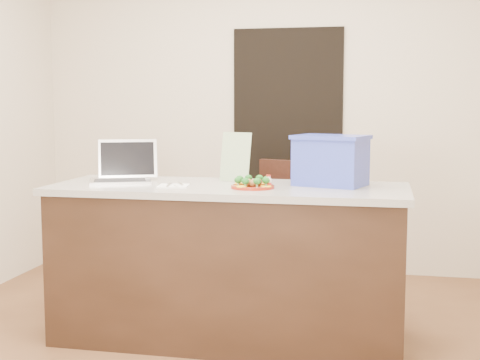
% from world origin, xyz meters
% --- Properties ---
extents(ground, '(4.00, 4.00, 0.00)m').
position_xyz_m(ground, '(0.00, 0.00, 0.00)').
color(ground, brown).
rests_on(ground, ground).
extents(room_shell, '(4.00, 4.00, 4.00)m').
position_xyz_m(room_shell, '(0.00, 0.00, 1.62)').
color(room_shell, white).
rests_on(room_shell, ground).
extents(doorway, '(0.90, 0.02, 2.00)m').
position_xyz_m(doorway, '(0.10, 1.98, 1.00)').
color(doorway, black).
rests_on(doorway, ground).
extents(island, '(2.06, 0.76, 0.92)m').
position_xyz_m(island, '(0.00, 0.25, 0.46)').
color(island, black).
rests_on(island, ground).
extents(plate, '(0.25, 0.25, 0.02)m').
position_xyz_m(plate, '(0.16, 0.16, 0.93)').
color(plate, maroon).
rests_on(plate, island).
extents(meatballs, '(0.10, 0.10, 0.04)m').
position_xyz_m(meatballs, '(0.16, 0.16, 0.95)').
color(meatballs, brown).
rests_on(meatballs, plate).
extents(broccoli, '(0.20, 0.20, 0.04)m').
position_xyz_m(broccoli, '(0.16, 0.16, 0.97)').
color(broccoli, '#124713').
rests_on(broccoli, plate).
extents(pepper_rings, '(0.23, 0.23, 0.01)m').
position_xyz_m(pepper_rings, '(0.16, 0.16, 0.94)').
color(pepper_rings, yellow).
rests_on(pepper_rings, plate).
extents(napkin, '(0.19, 0.19, 0.01)m').
position_xyz_m(napkin, '(-0.30, 0.14, 0.92)').
color(napkin, white).
rests_on(napkin, island).
extents(fork, '(0.04, 0.17, 0.00)m').
position_xyz_m(fork, '(-0.32, 0.15, 0.93)').
color(fork, '#B7B7BC').
rests_on(fork, napkin).
extents(knife, '(0.06, 0.18, 0.01)m').
position_xyz_m(knife, '(-0.27, 0.12, 0.93)').
color(knife, white).
rests_on(knife, napkin).
extents(yogurt_bottle, '(0.04, 0.04, 0.08)m').
position_xyz_m(yogurt_bottle, '(0.25, 0.16, 0.95)').
color(yogurt_bottle, white).
rests_on(yogurt_bottle, island).
extents(laptop, '(0.42, 0.40, 0.25)m').
position_xyz_m(laptop, '(-0.66, 0.31, 0.99)').
color(laptop, silver).
rests_on(laptop, island).
extents(leaflet, '(0.21, 0.12, 0.30)m').
position_xyz_m(leaflet, '(0.00, 0.44, 1.07)').
color(leaflet, silver).
rests_on(leaflet, island).
extents(blue_box, '(0.47, 0.40, 0.29)m').
position_xyz_m(blue_box, '(0.58, 0.37, 1.07)').
color(blue_box, '#303FAE').
rests_on(blue_box, island).
extents(chair, '(0.57, 0.58, 1.00)m').
position_xyz_m(chair, '(0.23, 1.00, 0.57)').
color(chair, black).
rests_on(chair, ground).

